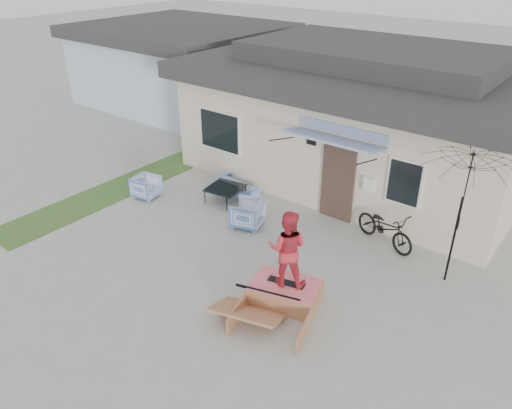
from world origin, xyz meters
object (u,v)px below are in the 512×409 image
Objects in this scene: bicycle at (386,224)px; skater at (287,247)px; patio_umbrella at (460,212)px; coffee_table at (225,194)px; armchair_left at (146,186)px; loveseat at (236,181)px; skate_ramp at (285,293)px; skateboard at (286,282)px; armchair_right at (247,212)px.

skater is at bearing -172.65° from bicycle.
coffee_table is at bearing -178.23° from patio_umbrella.
patio_umbrella is at bearing -91.98° from armchair_left.
loveseat reaches higher than skate_ramp.
armchair_left is 2.40m from coffee_table.
loveseat is 2.69m from armchair_left.
skater is at bearing -114.66° from armchair_left.
bicycle is 3.44m from skateboard.
patio_umbrella is 3.94m from skateboard.
skater is (-0.01, 0.04, 1.12)m from skate_ramp.
skater is at bearing 36.40° from armchair_right.
coffee_table is at bearing 116.81° from loveseat.
skater is at bearing -130.40° from patio_umbrella.
patio_umbrella is (6.42, 0.20, 1.51)m from coffee_table.
skater is (0.00, 0.00, 0.86)m from skateboard.
bicycle is 0.77× the size of patio_umbrella.
coffee_table is 4.73m from bicycle.
skateboard is (2.63, -1.96, 0.09)m from armchair_right.
skateboard is at bearing 90.00° from skate_ramp.
armchair_right is at bearing -62.47° from skater.
skate_ramp is at bearing -172.30° from bicycle.
skater is (4.00, -2.64, 1.12)m from coffee_table.
patio_umbrella reaches higher than loveseat.
patio_umbrella is 1.39× the size of skater.
armchair_right is at bearing 147.81° from loveseat.
skateboard is 0.47× the size of skater.
armchair_right is (3.45, 0.52, 0.04)m from armchair_left.
armchair_left is 6.24m from skateboard.
bicycle is at bearing 96.44° from armchair_right.
bicycle is 0.96× the size of skate_ramp.
skate_ramp is (-2.40, -2.88, -1.52)m from patio_umbrella.
armchair_left reaches higher than skateboard.
skate_ramp is at bearing 80.36° from skater.
coffee_table is 0.57× the size of skater.
skate_ramp is (6.09, -1.48, -0.13)m from armchair_left.
skater is at bearing -13.98° from skateboard.
coffee_table is 1.20× the size of skateboard.
coffee_table is 4.80m from skateboard.
armchair_left reaches higher than skate_ramp.
skate_ramp is (-0.64, -3.42, -0.34)m from bicycle.
loveseat is 0.92× the size of skater.
skater is at bearing 150.92° from loveseat.
coffee_table is at bearing 132.62° from skateboard.
armchair_left is 6.32m from skater.
bicycle is (4.90, -0.03, 0.27)m from loveseat.
coffee_table is at bearing 130.09° from skate_ramp.
skater reaches higher than skateboard.
skater is at bearing -33.40° from coffee_table.
skateboard is (-2.42, -2.84, -1.26)m from patio_umbrella.
skateboard is (4.24, -3.40, 0.19)m from loveseat.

